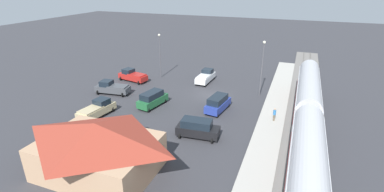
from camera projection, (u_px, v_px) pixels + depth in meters
The scene contains 14 objects.
ground_plane at pixel (211, 95), 44.79m from camera, with size 200.00×200.00×0.00m, color #38383D.
railway_track at pixel (305, 108), 40.10m from camera, with size 4.80×70.00×0.30m.
platform at pixel (276, 104), 41.41m from camera, with size 3.20×46.00×0.30m.
station_building at pixel (98, 147), 26.12m from camera, with size 11.25×8.30×5.13m.
pedestrian_on_platform at pixel (274, 114), 35.78m from camera, with size 0.36×0.36×1.71m.
pickup_red at pixel (132, 76), 50.75m from camera, with size 5.67×3.27×2.14m.
suv_green at pixel (152, 99), 40.58m from camera, with size 2.84×5.18×2.22m.
pickup_tan at pixel (97, 109), 37.66m from camera, with size 2.66×5.61×2.14m.
pickup_white at pixel (206, 76), 50.28m from camera, with size 2.16×5.47×2.14m.
suv_blue at pixel (218, 103), 39.12m from camera, with size 2.62×5.12×2.22m.
suv_black at pixel (198, 128), 32.56m from camera, with size 5.05×2.71×2.22m.
pickup_charcoal at pixel (112, 88), 45.06m from camera, with size 5.59×2.98×2.14m.
light_pole_near_platform at pixel (262, 63), 42.58m from camera, with size 0.44×0.44×8.69m.
light_pole_lot_center at pixel (160, 51), 51.17m from camera, with size 0.44×0.44×8.07m.
Camera 1 is at (-12.16, 39.74, 16.97)m, focal length 26.55 mm.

